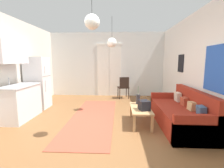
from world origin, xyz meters
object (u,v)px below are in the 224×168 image
at_px(couch, 182,114).
at_px(refrigerator, 38,83).
at_px(pendant_lamp_far, 112,43).
at_px(pendant_lamp_near, 92,22).
at_px(handbag, 144,105).
at_px(bamboo_vase, 138,99).
at_px(coffee_table, 140,110).
at_px(accent_chair, 124,86).

xyz_separation_m(couch, refrigerator, (-4.06, 1.25, 0.54)).
bearing_deg(pendant_lamp_far, pendant_lamp_near, -98.68).
height_order(handbag, refrigerator, refrigerator).
relative_size(handbag, pendant_lamp_far, 0.39).
xyz_separation_m(bamboo_vase, handbag, (0.08, -0.51, -0.01)).
bearing_deg(handbag, pendant_lamp_near, -146.26).
height_order(bamboo_vase, pendant_lamp_near, pendant_lamp_near).
bearing_deg(pendant_lamp_near, bamboo_vase, 51.40).
xyz_separation_m(bamboo_vase, pendant_lamp_near, (-0.96, -1.20, 1.64)).
bearing_deg(coffee_table, handbag, -72.16).
bearing_deg(refrigerator, pendant_lamp_near, -44.07).
bearing_deg(couch, pendant_lamp_far, 151.80).
height_order(couch, bamboo_vase, bamboo_vase).
bearing_deg(refrigerator, accent_chair, 27.05).
distance_m(handbag, pendant_lamp_far, 1.97).
relative_size(refrigerator, accent_chair, 1.86).
distance_m(coffee_table, pendant_lamp_near, 2.24).
height_order(refrigerator, accent_chair, refrigerator).
xyz_separation_m(coffee_table, handbag, (0.05, -0.17, 0.17)).
bearing_deg(pendant_lamp_near, pendant_lamp_far, 81.32).
distance_m(coffee_table, handbag, 0.24).
height_order(handbag, pendant_lamp_near, pendant_lamp_near).
bearing_deg(pendant_lamp_far, couch, -28.20).
xyz_separation_m(coffee_table, refrigerator, (-3.11, 1.20, 0.47)).
bearing_deg(refrigerator, pendant_lamp_far, -8.48).
height_order(coffee_table, bamboo_vase, bamboo_vase).
xyz_separation_m(coffee_table, pendant_lamp_far, (-0.72, 0.84, 1.67)).
distance_m(couch, pendant_lamp_far, 2.58).
distance_m(refrigerator, pendant_lamp_far, 2.70).
xyz_separation_m(couch, handbag, (-0.89, -0.11, 0.24)).
height_order(couch, pendant_lamp_near, pendant_lamp_near).
distance_m(bamboo_vase, pendant_lamp_far, 1.72).
height_order(refrigerator, pendant_lamp_far, pendant_lamp_far).
distance_m(couch, bamboo_vase, 1.08).
xyz_separation_m(refrigerator, accent_chair, (2.78, 1.42, -0.32)).
relative_size(bamboo_vase, pendant_lamp_far, 0.56).
bearing_deg(handbag, pendant_lamp_far, 127.65).
relative_size(refrigerator, pendant_lamp_near, 2.38).
relative_size(handbag, accent_chair, 0.37).
bearing_deg(accent_chair, handbag, 85.35).
xyz_separation_m(couch, accent_chair, (-1.29, 2.67, 0.22)).
xyz_separation_m(couch, coffee_table, (-0.95, 0.06, 0.07)).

